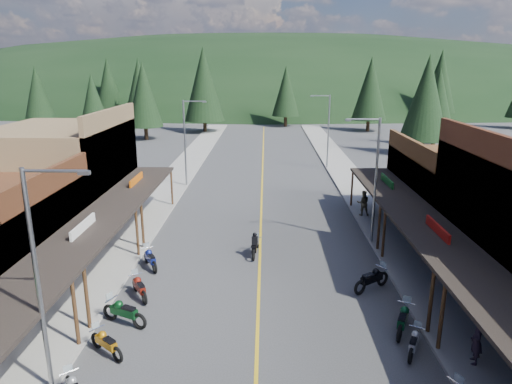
# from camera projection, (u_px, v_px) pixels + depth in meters

# --- Properties ---
(ground) EXTENTS (220.00, 220.00, 0.00)m
(ground) POSITION_uv_depth(u_px,v_px,m) (258.00, 306.00, 21.58)
(ground) COLOR #38383A
(ground) RESTS_ON ground
(centerline) EXTENTS (0.15, 90.00, 0.01)m
(centerline) POSITION_uv_depth(u_px,v_px,m) (262.00, 192.00, 40.84)
(centerline) COLOR gold
(centerline) RESTS_ON ground
(sidewalk_west) EXTENTS (3.40, 94.00, 0.15)m
(sidewalk_west) POSITION_uv_depth(u_px,v_px,m) (165.00, 191.00, 41.00)
(sidewalk_west) COLOR gray
(sidewalk_west) RESTS_ON ground
(sidewalk_east) EXTENTS (3.40, 94.00, 0.15)m
(sidewalk_east) POSITION_uv_depth(u_px,v_px,m) (359.00, 192.00, 40.65)
(sidewalk_east) COLOR gray
(sidewalk_east) RESTS_ON ground
(shop_west_3) EXTENTS (10.90, 10.20, 8.20)m
(shop_west_3) POSITION_uv_depth(u_px,v_px,m) (64.00, 176.00, 31.80)
(shop_west_3) COLOR brown
(shop_west_3) RESTS_ON ground
(shop_east_3) EXTENTS (10.90, 10.20, 6.20)m
(shop_east_3) POSITION_uv_depth(u_px,v_px,m) (460.00, 192.00, 31.51)
(shop_east_3) COLOR #4C2D16
(shop_east_3) RESTS_ON ground
(streetlight_0) EXTENTS (2.16, 0.18, 8.00)m
(streetlight_0) POSITION_uv_depth(u_px,v_px,m) (41.00, 274.00, 14.74)
(streetlight_0) COLOR gray
(streetlight_0) RESTS_ON ground
(streetlight_1) EXTENTS (2.16, 0.18, 8.00)m
(streetlight_1) POSITION_uv_depth(u_px,v_px,m) (186.00, 139.00, 41.71)
(streetlight_1) COLOR gray
(streetlight_1) RESTS_ON ground
(streetlight_2) EXTENTS (2.16, 0.18, 8.00)m
(streetlight_2) POSITION_uv_depth(u_px,v_px,m) (374.00, 176.00, 27.95)
(streetlight_2) COLOR gray
(streetlight_2) RESTS_ON ground
(streetlight_3) EXTENTS (2.16, 0.18, 8.00)m
(streetlight_3) POSITION_uv_depth(u_px,v_px,m) (327.00, 128.00, 49.14)
(streetlight_3) COLOR gray
(streetlight_3) RESTS_ON ground
(ridge_hill) EXTENTS (310.00, 140.00, 60.00)m
(ridge_hill) POSITION_uv_depth(u_px,v_px,m) (265.00, 100.00, 151.62)
(ridge_hill) COLOR black
(ridge_hill) RESTS_ON ground
(pine_0) EXTENTS (5.04, 5.04, 11.00)m
(pine_0) POSITION_uv_depth(u_px,v_px,m) (37.00, 92.00, 80.36)
(pine_0) COLOR black
(pine_0) RESTS_ON ground
(pine_1) EXTENTS (5.88, 5.88, 12.50)m
(pine_1) POSITION_uv_depth(u_px,v_px,m) (139.00, 86.00, 87.55)
(pine_1) COLOR black
(pine_1) RESTS_ON ground
(pine_2) EXTENTS (6.72, 6.72, 14.00)m
(pine_2) POSITION_uv_depth(u_px,v_px,m) (204.00, 84.00, 75.51)
(pine_2) COLOR black
(pine_2) RESTS_ON ground
(pine_3) EXTENTS (5.04, 5.04, 11.00)m
(pine_3) POSITION_uv_depth(u_px,v_px,m) (286.00, 91.00, 83.34)
(pine_3) COLOR black
(pine_3) RESTS_ON ground
(pine_4) EXTENTS (5.88, 5.88, 12.50)m
(pine_4) POSITION_uv_depth(u_px,v_px,m) (370.00, 88.00, 77.08)
(pine_4) COLOR black
(pine_4) RESTS_ON ground
(pine_5) EXTENTS (6.72, 6.72, 14.00)m
(pine_5) POSITION_uv_depth(u_px,v_px,m) (440.00, 82.00, 88.11)
(pine_5) COLOR black
(pine_5) RESTS_ON ground
(pine_7) EXTENTS (5.88, 5.88, 12.50)m
(pine_7) POSITION_uv_depth(u_px,v_px,m) (108.00, 84.00, 93.49)
(pine_7) COLOR black
(pine_7) RESTS_ON ground
(pine_8) EXTENTS (4.48, 4.48, 10.00)m
(pine_8) POSITION_uv_depth(u_px,v_px,m) (93.00, 106.00, 58.95)
(pine_8) COLOR black
(pine_8) RESTS_ON ground
(pine_9) EXTENTS (4.93, 4.93, 10.80)m
(pine_9) POSITION_uv_depth(u_px,v_px,m) (438.00, 100.00, 62.74)
(pine_9) COLOR black
(pine_9) RESTS_ON ground
(pine_10) EXTENTS (5.38, 5.38, 11.60)m
(pine_10) POSITION_uv_depth(u_px,v_px,m) (144.00, 95.00, 68.28)
(pine_10) COLOR black
(pine_10) RESTS_ON ground
(pine_11) EXTENTS (5.82, 5.82, 12.40)m
(pine_11) POSITION_uv_depth(u_px,v_px,m) (426.00, 98.00, 55.86)
(pine_11) COLOR black
(pine_11) RESTS_ON ground
(bike_west_6) EXTENTS (2.01, 1.80, 1.16)m
(bike_west_6) POSITION_uv_depth(u_px,v_px,m) (106.00, 342.00, 17.77)
(bike_west_6) COLOR #BB750D
(bike_west_6) RESTS_ON ground
(bike_west_7) EXTENTS (2.43, 1.69, 1.33)m
(bike_west_7) POSITION_uv_depth(u_px,v_px,m) (124.00, 311.00, 19.85)
(bike_west_7) COLOR #0B3A18
(bike_west_7) RESTS_ON ground
(bike_west_8) EXTENTS (1.70, 2.18, 1.21)m
(bike_west_8) POSITION_uv_depth(u_px,v_px,m) (139.00, 286.00, 22.18)
(bike_west_8) COLOR maroon
(bike_west_8) RESTS_ON ground
(bike_west_9) EXTENTS (1.71, 2.23, 1.23)m
(bike_west_9) POSITION_uv_depth(u_px,v_px,m) (150.00, 258.00, 25.45)
(bike_west_9) COLOR navy
(bike_west_9) RESTS_ON ground
(bike_east_6) EXTENTS (1.41, 1.96, 1.08)m
(bike_east_6) POSITION_uv_depth(u_px,v_px,m) (414.00, 342.00, 17.86)
(bike_east_6) COLOR #A4A4AA
(bike_east_6) RESTS_ON ground
(bike_east_7) EXTENTS (1.64, 2.37, 1.29)m
(bike_east_7) POSITION_uv_depth(u_px,v_px,m) (403.00, 318.00, 19.31)
(bike_east_7) COLOR #0C3D1F
(bike_east_7) RESTS_ON ground
(bike_east_8) EXTENTS (2.36, 2.01, 1.34)m
(bike_east_8) POSITION_uv_depth(u_px,v_px,m) (372.00, 278.00, 22.92)
(bike_east_8) COLOR black
(bike_east_8) RESTS_ON ground
(rider_on_bike) EXTENTS (0.84, 2.09, 1.56)m
(rider_on_bike) POSITION_uv_depth(u_px,v_px,m) (255.00, 246.00, 27.09)
(rider_on_bike) COLOR black
(rider_on_bike) RESTS_ON ground
(pedestrian_east_a) EXTENTS (0.57, 0.74, 1.82)m
(pedestrian_east_a) POSITION_uv_depth(u_px,v_px,m) (477.00, 341.00, 16.99)
(pedestrian_east_a) COLOR #281D2B
(pedestrian_east_a) RESTS_ON sidewalk_east
(pedestrian_east_b) EXTENTS (0.94, 0.55, 1.91)m
(pedestrian_east_b) POSITION_uv_depth(u_px,v_px,m) (363.00, 203.00, 33.97)
(pedestrian_east_b) COLOR brown
(pedestrian_east_b) RESTS_ON sidewalk_east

